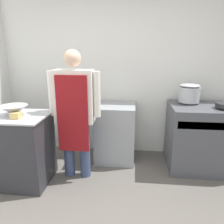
{
  "coord_description": "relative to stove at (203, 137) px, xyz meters",
  "views": [
    {
      "loc": [
        0.28,
        -1.55,
        1.68
      ],
      "look_at": [
        0.0,
        1.07,
        0.93
      ],
      "focal_mm": 35.0,
      "sensor_mm": 36.0,
      "label": 1
    }
  ],
  "objects": [
    {
      "name": "prep_counter",
      "position": [
        -2.57,
        -0.65,
        -0.01
      ],
      "size": [
        1.0,
        0.64,
        0.91
      ],
      "color": "#2D2D33",
      "rests_on": "ground_plane"
    },
    {
      "name": "stock_pot",
      "position": [
        -0.22,
        0.13,
        0.62
      ],
      "size": [
        0.29,
        0.29,
        0.27
      ],
      "color": "#B2B5BC",
      "rests_on": "stove"
    },
    {
      "name": "stove",
      "position": [
        0.0,
        0.0,
        0.0
      ],
      "size": [
        0.98,
        0.76,
        0.95
      ],
      "color": "#4C4F56",
      "rests_on": "ground_plane"
    },
    {
      "name": "fridge_unit",
      "position": [
        -1.29,
        0.11,
        -0.03
      ],
      "size": [
        0.6,
        0.59,
        0.88
      ],
      "color": "#93999E",
      "rests_on": "ground_plane"
    },
    {
      "name": "wall_back",
      "position": [
        -1.29,
        0.46,
        0.88
      ],
      "size": [
        8.0,
        0.05,
        2.7
      ],
      "color": "white",
      "rests_on": "ground_plane"
    },
    {
      "name": "plastic_tub",
      "position": [
        -2.38,
        -0.77,
        0.48
      ],
      "size": [
        0.1,
        0.1,
        0.07
      ],
      "color": "#D8B266",
      "rests_on": "prep_counter"
    },
    {
      "name": "person_cook",
      "position": [
        -1.77,
        -0.44,
        0.5
      ],
      "size": [
        0.67,
        0.24,
        1.69
      ],
      "color": "#38476B",
      "rests_on": "ground_plane"
    },
    {
      "name": "mixing_bowl",
      "position": [
        -2.46,
        -0.65,
        0.51
      ],
      "size": [
        0.33,
        0.33,
        0.12
      ],
      "color": "#B2B5BC",
      "rests_on": "prep_counter"
    }
  ]
}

